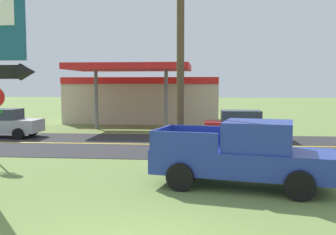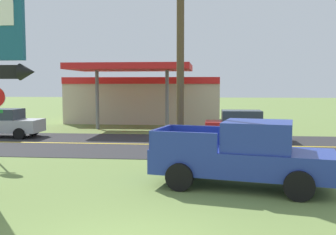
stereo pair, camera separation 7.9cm
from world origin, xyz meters
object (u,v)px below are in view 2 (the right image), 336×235
(utility_pole, at_px, (180,27))
(car_red_mid_lane, at_px, (243,125))
(pickup_blue_parked_on_lawn, at_px, (244,155))
(car_silver_near_lane, at_px, (4,123))
(gas_station, at_px, (145,98))

(utility_pole, bearing_deg, car_red_mid_lane, 69.85)
(pickup_blue_parked_on_lawn, xyz_separation_m, car_red_mid_lane, (0.87, 9.91, -0.13))
(pickup_blue_parked_on_lawn, bearing_deg, car_silver_near_lane, 142.12)
(pickup_blue_parked_on_lawn, height_order, car_silver_near_lane, pickup_blue_parked_on_lawn)
(utility_pole, height_order, car_red_mid_lane, utility_pole)
(gas_station, height_order, car_red_mid_lane, gas_station)
(utility_pole, xyz_separation_m, gas_station, (-4.15, 18.27, -3.04))
(utility_pole, bearing_deg, gas_station, 102.81)
(gas_station, height_order, pickup_blue_parked_on_lawn, gas_station)
(utility_pole, distance_m, car_red_mid_lane, 9.37)
(gas_station, relative_size, pickup_blue_parked_on_lawn, 2.18)
(utility_pole, relative_size, car_silver_near_lane, 2.22)
(utility_pole, height_order, gas_station, utility_pole)
(car_red_mid_lane, bearing_deg, car_silver_near_lane, 180.00)
(pickup_blue_parked_on_lawn, bearing_deg, utility_pole, 134.99)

